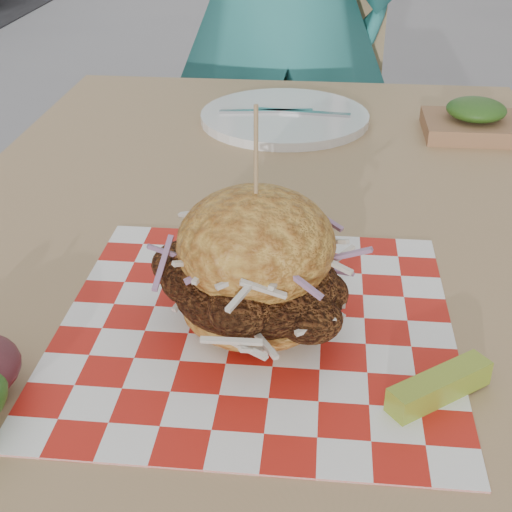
{
  "coord_description": "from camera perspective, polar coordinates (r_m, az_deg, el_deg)",
  "views": [
    {
      "loc": [
        -0.17,
        -0.52,
        1.14
      ],
      "look_at": [
        -0.22,
        0.02,
        0.82
      ],
      "focal_mm": 50.0,
      "sensor_mm": 36.0,
      "label": 1
    }
  ],
  "objects": [
    {
      "name": "patio_table",
      "position": [
        0.87,
        0.62,
        -2.33
      ],
      "size": [
        0.8,
        1.2,
        0.75
      ],
      "color": "tan",
      "rests_on": "ground"
    },
    {
      "name": "patio_chair",
      "position": [
        1.92,
        3.66,
        12.23
      ],
      "size": [
        0.43,
        0.44,
        0.95
      ],
      "rotation": [
        0.0,
        0.0,
        -0.02
      ],
      "color": "tan",
      "rests_on": "ground"
    },
    {
      "name": "paper_liner",
      "position": [
        0.66,
        0.0,
        -5.56
      ],
      "size": [
        0.36,
        0.36,
        0.0
      ],
      "primitive_type": "cube",
      "color": "red",
      "rests_on": "patio_table"
    },
    {
      "name": "sandwich",
      "position": [
        0.63,
        -0.0,
        -1.18
      ],
      "size": [
        0.18,
        0.18,
        0.21
      ],
      "color": "gold",
      "rests_on": "paper_liner"
    },
    {
      "name": "pickle_spear",
      "position": [
        0.59,
        14.47,
        -10.05
      ],
      "size": [
        0.09,
        0.08,
        0.02
      ],
      "primitive_type": "cube",
      "rotation": [
        0.0,
        0.0,
        0.65
      ],
      "color": "#8AA630",
      "rests_on": "paper_liner"
    },
    {
      "name": "place_setting",
      "position": [
        1.17,
        2.31,
        11.05
      ],
      "size": [
        0.27,
        0.27,
        0.02
      ],
      "color": "white",
      "rests_on": "patio_table"
    },
    {
      "name": "kraft_tray",
      "position": [
        1.15,
        17.08,
        10.33
      ],
      "size": [
        0.15,
        0.12,
        0.06
      ],
      "color": "#906341",
      "rests_on": "patio_table"
    }
  ]
}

